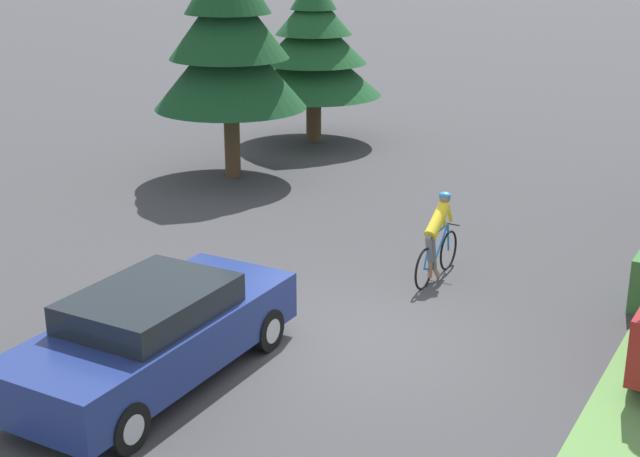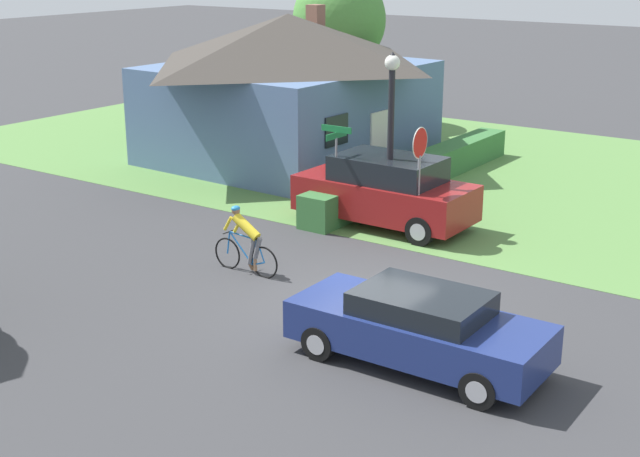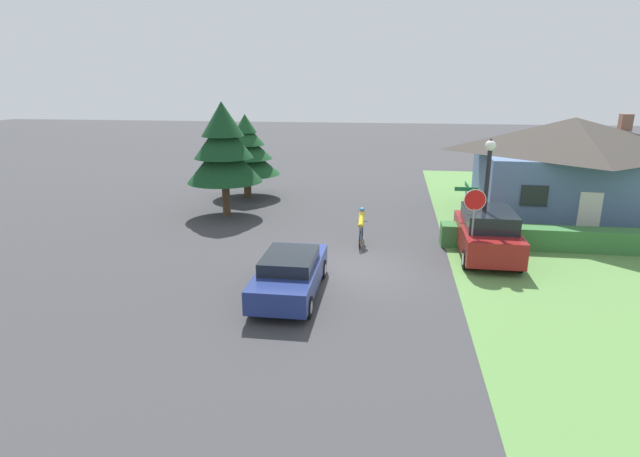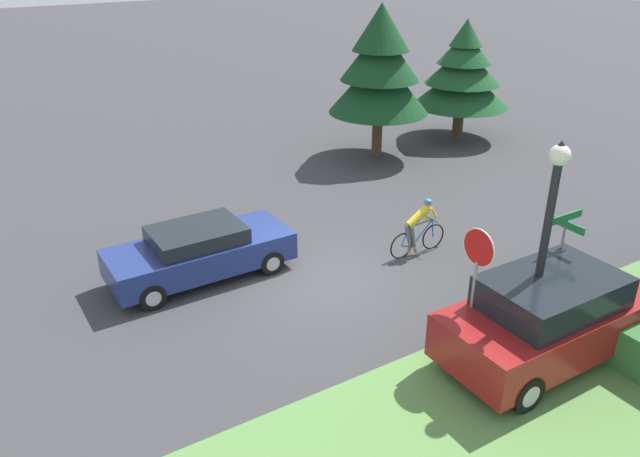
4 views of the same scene
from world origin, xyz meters
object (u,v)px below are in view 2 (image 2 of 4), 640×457
object	(u,v)px
parked_suv_right	(385,191)
deciduous_tree_right	(339,20)
sedan_left_lane	(419,328)
cottage_house	(289,85)
stop_sign	(419,161)
street_name_sign	(336,157)
cyclist	(246,241)
street_lamp	(391,118)

from	to	relation	value
parked_suv_right	deciduous_tree_right	distance (m)	14.47
sedan_left_lane	parked_suv_right	bearing A→B (deg)	-55.51
cottage_house	stop_sign	size ratio (longest dim) A/B	3.16
stop_sign	street_name_sign	bearing A→B (deg)	-93.01
cyclist	street_name_sign	world-z (taller)	street_name_sign
deciduous_tree_right	stop_sign	bearing A→B (deg)	-139.12
sedan_left_lane	street_lamp	distance (m)	8.10
sedan_left_lane	deciduous_tree_right	world-z (taller)	deciduous_tree_right
cyclist	cottage_house	bearing A→B (deg)	-57.41
stop_sign	cottage_house	bearing A→B (deg)	-126.96
street_lamp	street_name_sign	size ratio (longest dim) A/B	1.72
stop_sign	street_name_sign	size ratio (longest dim) A/B	1.09
cyclist	stop_sign	distance (m)	4.72
sedan_left_lane	deciduous_tree_right	distance (m)	22.48
street_name_sign	cyclist	bearing A→B (deg)	-175.16
stop_sign	street_name_sign	world-z (taller)	stop_sign
parked_suv_right	street_lamp	world-z (taller)	street_lamp
sedan_left_lane	parked_suv_right	distance (m)	8.12
cyclist	stop_sign	world-z (taller)	stop_sign
stop_sign	street_lamp	xyz separation A→B (m)	(0.55, 1.13, 0.84)
cyclist	street_lamp	size ratio (longest dim) A/B	0.40
parked_suv_right	street_name_sign	xyz separation A→B (m)	(-0.74, 1.04, 0.91)
street_lamp	stop_sign	bearing A→B (deg)	-115.91
sedan_left_lane	deciduous_tree_right	size ratio (longest dim) A/B	0.74
parked_suv_right	stop_sign	xyz separation A→B (m)	(-0.77, -1.38, 1.13)
cottage_house	parked_suv_right	xyz separation A→B (m)	(-4.80, -6.70, -1.59)
parked_suv_right	stop_sign	distance (m)	1.94
deciduous_tree_right	cottage_house	bearing A→B (deg)	-161.09
cottage_house	deciduous_tree_right	size ratio (longest dim) A/B	1.49
street_name_sign	deciduous_tree_right	bearing A→B (deg)	33.53
cyclist	street_lamp	world-z (taller)	street_lamp
cyclist	street_name_sign	bearing A→B (deg)	-84.57
street_name_sign	deciduous_tree_right	xyz separation A→B (m)	(11.76, 7.79, 2.31)
cyclist	street_lamp	bearing A→B (deg)	-100.94
sedan_left_lane	parked_suv_right	xyz separation A→B (m)	(6.65, 4.66, 0.22)
cottage_house	stop_sign	world-z (taller)	cottage_house
stop_sign	street_name_sign	distance (m)	2.42
street_lamp	deciduous_tree_right	world-z (taller)	deciduous_tree_right
stop_sign	cyclist	bearing A→B (deg)	-29.43
sedan_left_lane	street_lamp	bearing A→B (deg)	-56.05
street_lamp	deciduous_tree_right	size ratio (longest dim) A/B	0.74
sedan_left_lane	cyclist	distance (m)	5.65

